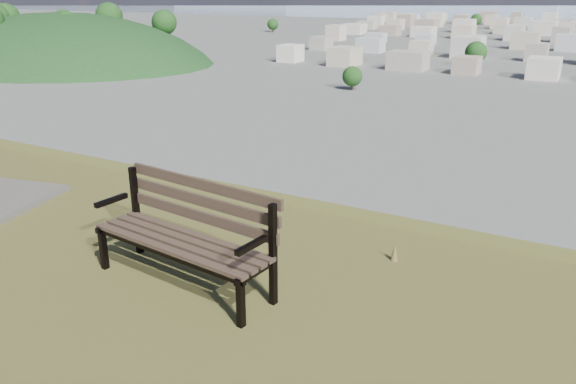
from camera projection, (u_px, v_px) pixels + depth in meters
The scene contains 3 objects.
park_bench at pixel (188, 229), 5.15m from camera, with size 1.89×0.78×0.96m.
green_wooded_hill at pixel (63, 62), 225.84m from camera, with size 149.48×119.59×74.74m.
city_trees at pixel (545, 37), 284.73m from camera, with size 406.52×387.20×9.98m.
Camera 1 is at (3.98, -1.83, 27.61)m, focal length 35.00 mm.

